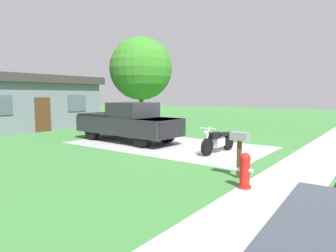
{
  "coord_description": "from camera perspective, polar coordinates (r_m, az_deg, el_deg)",
  "views": [
    {
      "loc": [
        -10.72,
        -7.96,
        2.27
      ],
      "look_at": [
        -0.29,
        -0.27,
        0.9
      ],
      "focal_mm": 31.86,
      "sensor_mm": 36.0,
      "label": 1
    }
  ],
  "objects": [
    {
      "name": "fire_hydrant",
      "position": [
        7.54,
        14.48,
        -8.31
      ],
      "size": [
        0.32,
        0.4,
        0.87
      ],
      "color": "red",
      "rests_on": "ground"
    },
    {
      "name": "motorcycle",
      "position": [
        11.8,
        9.57,
        -2.82
      ],
      "size": [
        2.21,
        0.7,
        1.09
      ],
      "color": "black",
      "rests_on": "ground"
    },
    {
      "name": "mailbox",
      "position": [
        8.29,
        13.53,
        -3.09
      ],
      "size": [
        0.26,
        0.48,
        1.26
      ],
      "color": "#4C3823",
      "rests_on": "ground"
    },
    {
      "name": "pickup_truck",
      "position": [
        14.63,
        -7.94,
        0.81
      ],
      "size": [
        2.32,
        5.73,
        1.9
      ],
      "color": "black",
      "rests_on": "ground"
    },
    {
      "name": "shade_tree",
      "position": [
        23.89,
        -5.2,
        10.86
      ],
      "size": [
        4.92,
        4.92,
        6.76
      ],
      "color": "brown",
      "rests_on": "ground"
    },
    {
      "name": "ground_plane",
      "position": [
        13.54,
        -0.18,
        -3.62
      ],
      "size": [
        80.0,
        80.0,
        0.0
      ],
      "primitive_type": "plane",
      "color": "#3D7C3A"
    },
    {
      "name": "neighbor_house",
      "position": [
        21.95,
        -26.28,
        4.15
      ],
      "size": [
        9.6,
        5.6,
        3.5
      ],
      "color": "slate",
      "rests_on": "ground"
    },
    {
      "name": "driveway_pad",
      "position": [
        13.54,
        -0.18,
        -3.6
      ],
      "size": [
        4.91,
        8.85,
        0.01
      ],
      "primitive_type": "cube",
      "color": "#A3A3A3",
      "rests_on": "ground"
    },
    {
      "name": "sidewalk_strip",
      "position": [
        11.13,
        25.63,
        -6.31
      ],
      "size": [
        36.0,
        1.8,
        0.01
      ],
      "primitive_type": "cube",
      "color": "#ACACA7",
      "rests_on": "ground"
    }
  ]
}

